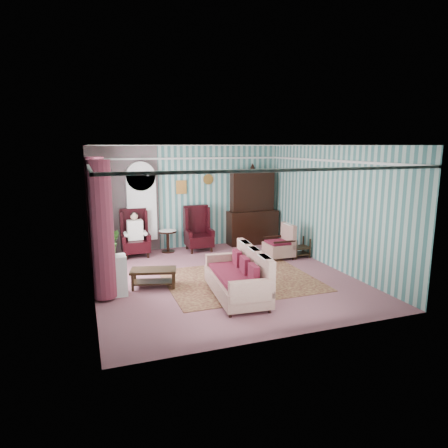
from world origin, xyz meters
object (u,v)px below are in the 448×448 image
object	(u,v)px
floral_armchair	(279,239)
round_side_table	(168,241)
bookcase	(142,212)
nest_table	(300,247)
wingback_left	(135,233)
seated_woman	(135,235)
dresser_hutch	(253,205)
wingback_right	(199,229)
coffee_table	(154,278)
plant_stand	(112,276)
sofa	(236,270)

from	to	relation	value
floral_armchair	round_side_table	bearing A→B (deg)	58.70
bookcase	nest_table	xyz separation A→B (m)	(3.82, -1.94, -0.85)
floral_armchair	wingback_left	bearing A→B (deg)	67.80
bookcase	seated_woman	size ratio (longest dim) A/B	1.90
round_side_table	floral_armchair	xyz separation A→B (m)	(2.60, -1.60, 0.22)
dresser_hutch	wingback_right	xyz separation A→B (m)	(-1.75, -0.27, -0.55)
floral_armchair	coffee_table	distance (m)	3.65
plant_stand	wingback_right	bearing A→B (deg)	47.16
bookcase	sofa	bearing A→B (deg)	-73.54
seated_woman	sofa	xyz separation A→B (m)	(1.45, -3.65, -0.03)
wingback_left	seated_woman	distance (m)	0.04
wingback_left	plant_stand	xyz separation A→B (m)	(-0.80, -2.75, -0.22)
dresser_hutch	wingback_left	size ratio (longest dim) A/B	1.89
plant_stand	floral_armchair	bearing A→B (deg)	16.87
bookcase	wingback_right	world-z (taller)	bookcase
nest_table	coffee_table	distance (m)	4.15
plant_stand	wingback_left	bearing A→B (deg)	73.78
round_side_table	nest_table	bearing A→B (deg)	-28.20
wingback_right	coffee_table	world-z (taller)	wingback_right
dresser_hutch	sofa	bearing A→B (deg)	-117.63
wingback_right	seated_woman	size ratio (longest dim) A/B	1.06
dresser_hutch	sofa	xyz separation A→B (m)	(-2.05, -3.92, -0.62)
wingback_left	coffee_table	distance (m)	2.58
nest_table	bookcase	bearing A→B (deg)	153.08
bookcase	wingback_left	size ratio (longest dim) A/B	1.79
dresser_hutch	floral_armchair	bearing A→B (deg)	-90.00
wingback_left	nest_table	world-z (taller)	wingback_left
bookcase	sofa	world-z (taller)	bookcase
dresser_hutch	nest_table	distance (m)	2.11
wingback_right	seated_woman	bearing A→B (deg)	180.00
wingback_right	sofa	world-z (taller)	wingback_right
round_side_table	nest_table	distance (m)	3.60
wingback_left	nest_table	size ratio (longest dim) A/B	2.31
wingback_right	nest_table	size ratio (longest dim) A/B	2.31
sofa	floral_armchair	xyz separation A→B (m)	(2.05, 2.21, -0.04)
round_side_table	sofa	xyz separation A→B (m)	(0.55, -3.80, 0.26)
dresser_hutch	sofa	distance (m)	4.47
nest_table	wingback_left	bearing A→B (deg)	159.15
round_side_table	coffee_table	distance (m)	2.83
coffee_table	seated_woman	bearing A→B (deg)	90.85
seated_woman	coffee_table	distance (m)	2.58
bookcase	round_side_table	bearing A→B (deg)	-20.27
bookcase	plant_stand	world-z (taller)	bookcase
seated_woman	plant_stand	bearing A→B (deg)	-106.22
bookcase	floral_armchair	xyz separation A→B (m)	(3.25, -1.84, -0.60)
sofa	coffee_table	world-z (taller)	sofa
sofa	dresser_hutch	bearing A→B (deg)	-22.80
wingback_left	nest_table	bearing A→B (deg)	-20.85
wingback_left	seated_woman	size ratio (longest dim) A/B	1.06
coffee_table	sofa	bearing A→B (deg)	-38.19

